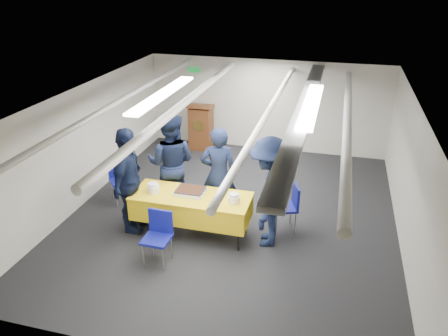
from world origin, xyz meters
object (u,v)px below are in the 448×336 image
(sailor_c, at_px, (128,181))
(sailor_d, at_px, (269,193))
(podium, at_px, (201,126))
(serving_table, at_px, (192,206))
(chair_left, at_px, (120,175))
(chair_right, at_px, (289,203))
(sheet_cake, at_px, (191,191))
(chair_near, at_px, (159,232))
(sailor_a, at_px, (219,174))
(sailor_b, at_px, (171,163))

(sailor_c, distance_m, sailor_d, 2.42)
(podium, distance_m, sailor_c, 4.02)
(serving_table, xyz_separation_m, chair_left, (-1.80, 0.85, -0.03))
(chair_right, relative_size, chair_left, 1.00)
(chair_right, height_order, sailor_d, sailor_d)
(serving_table, xyz_separation_m, sheet_cake, (-0.03, 0.07, 0.25))
(chair_near, bearing_deg, sheet_cake, 76.53)
(sailor_c, bearing_deg, sailor_a, -69.22)
(serving_table, bearing_deg, sailor_a, 64.23)
(podium, height_order, chair_near, podium)
(sailor_d, bearing_deg, chair_right, 144.98)
(chair_left, bearing_deg, serving_table, -25.31)
(podium, xyz_separation_m, sailor_c, (-0.03, -4.01, 0.35))
(sailor_b, bearing_deg, sailor_d, 156.78)
(sheet_cake, distance_m, chair_left, 1.95)
(chair_near, bearing_deg, chair_left, 132.08)
(chair_right, xyz_separation_m, chair_left, (-3.42, 0.25, 0.00))
(chair_right, xyz_separation_m, sailor_b, (-2.26, 0.16, 0.44))
(podium, bearing_deg, sailor_c, -90.49)
(serving_table, distance_m, sailor_a, 0.79)
(serving_table, relative_size, chair_near, 2.36)
(chair_left, height_order, sailor_c, sailor_c)
(sailor_a, relative_size, sailor_b, 0.94)
(chair_near, height_order, chair_left, same)
(sailor_c, xyz_separation_m, sailor_d, (2.41, 0.22, -0.01))
(chair_near, relative_size, sailor_a, 0.48)
(chair_right, bearing_deg, chair_left, 175.74)
(podium, bearing_deg, sailor_d, -57.89)
(sailor_d, bearing_deg, chair_near, -62.45)
(chair_right, distance_m, sailor_c, 2.84)
(sailor_b, xyz_separation_m, sailor_c, (-0.45, -0.88, -0.01))
(sailor_d, bearing_deg, podium, -151.66)
(sheet_cake, relative_size, sailor_a, 0.28)
(sheet_cake, distance_m, podium, 3.96)
(sheet_cake, bearing_deg, podium, 105.11)
(chair_near, bearing_deg, serving_table, 73.40)
(serving_table, distance_m, chair_near, 0.90)
(podium, distance_m, sailor_b, 3.18)
(serving_table, xyz_separation_m, sailor_c, (-1.10, -0.12, 0.40))
(sailor_c, bearing_deg, sheet_cake, -87.46)
(chair_near, relative_size, chair_right, 1.00)
(chair_near, xyz_separation_m, chair_left, (-1.54, 1.71, 0.00))
(sheet_cake, distance_m, chair_right, 1.76)
(sheet_cake, height_order, sailor_d, sailor_d)
(chair_near, distance_m, sailor_d, 1.89)
(serving_table, distance_m, chair_left, 1.99)
(podium, xyz_separation_m, sailor_d, (2.38, -3.79, 0.34))
(chair_left, bearing_deg, sailor_c, -54.19)
(chair_right, bearing_deg, sheet_cake, -162.29)
(sailor_a, xyz_separation_m, sailor_d, (1.00, -0.54, 0.05))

